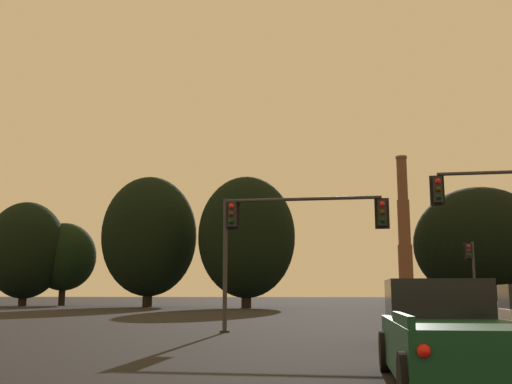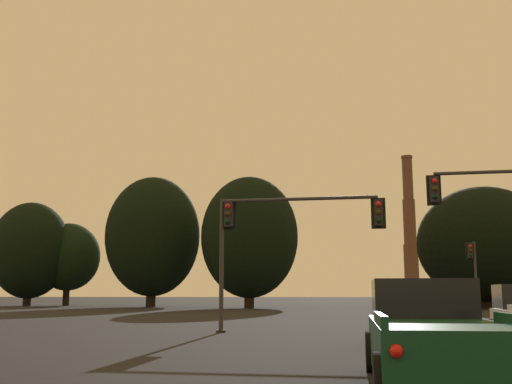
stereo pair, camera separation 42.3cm
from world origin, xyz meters
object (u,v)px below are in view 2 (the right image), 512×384
object	(u,v)px
traffic_light_far_right	(473,267)
traffic_light_overhead_left	(277,227)
pickup_truck_center_lane_second	(433,338)
sedan_center_lane_front	(417,324)
smokestack	(410,242)

from	to	relation	value
traffic_light_far_right	traffic_light_overhead_left	distance (m)	23.84
pickup_truck_center_lane_second	sedan_center_lane_front	distance (m)	7.78
sedan_center_lane_front	smokestack	world-z (taller)	smokestack
traffic_light_overhead_left	smokestack	world-z (taller)	smokestack
pickup_truck_center_lane_second	traffic_light_far_right	world-z (taller)	traffic_light_far_right
traffic_light_overhead_left	smokestack	size ratio (longest dim) A/B	0.17
pickup_truck_center_lane_second	traffic_light_overhead_left	bearing A→B (deg)	107.62
traffic_light_far_right	smokestack	xyz separation A→B (m)	(5.82, 131.83, 12.91)
traffic_light_overhead_left	sedan_center_lane_front	bearing A→B (deg)	-48.64
sedan_center_lane_front	traffic_light_overhead_left	xyz separation A→B (m)	(-4.93, 5.60, 3.57)
pickup_truck_center_lane_second	sedan_center_lane_front	bearing A→B (deg)	85.99
pickup_truck_center_lane_second	smokestack	xyz separation A→B (m)	(12.45, 166.23, 15.58)
pickup_truck_center_lane_second	traffic_light_far_right	distance (m)	35.14
traffic_light_far_right	sedan_center_lane_front	bearing A→B (deg)	-103.19
traffic_light_far_right	traffic_light_overhead_left	bearing A→B (deg)	-117.97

